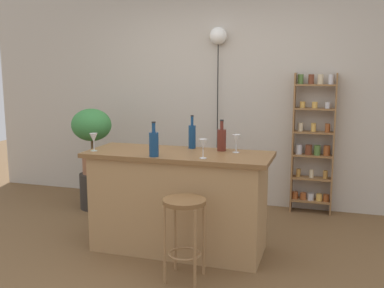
{
  "coord_description": "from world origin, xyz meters",
  "views": [
    {
      "loc": [
        1.3,
        -3.45,
        1.66
      ],
      "look_at": [
        0.05,
        0.55,
        0.96
      ],
      "focal_mm": 42.0,
      "sensor_mm": 36.0,
      "label": 1
    }
  ],
  "objects_px": {
    "plant_stool": "(94,191)",
    "potted_plant": "(92,131)",
    "wine_glass_left": "(236,140)",
    "spice_shelf": "(313,144)",
    "bar_stool": "(184,220)",
    "bottle_wine_red": "(154,143)",
    "wine_glass_right": "(94,138)",
    "bottle_sauce_amber": "(222,139)",
    "pendant_globe_light": "(218,39)",
    "bottle_spirits_clear": "(192,136)",
    "wine_glass_center": "(203,145)"
  },
  "relations": [
    {
      "from": "bottle_spirits_clear",
      "to": "wine_glass_left",
      "type": "relative_size",
      "value": 1.92
    },
    {
      "from": "bottle_wine_red",
      "to": "wine_glass_right",
      "type": "bearing_deg",
      "value": 172.69
    },
    {
      "from": "bottle_sauce_amber",
      "to": "wine_glass_center",
      "type": "distance_m",
      "value": 0.39
    },
    {
      "from": "wine_glass_right",
      "to": "pendant_globe_light",
      "type": "distance_m",
      "value": 2.1
    },
    {
      "from": "bottle_wine_red",
      "to": "pendant_globe_light",
      "type": "distance_m",
      "value": 2.04
    },
    {
      "from": "wine_glass_left",
      "to": "spice_shelf",
      "type": "bearing_deg",
      "value": 65.44
    },
    {
      "from": "plant_stool",
      "to": "potted_plant",
      "type": "xyz_separation_m",
      "value": [
        0.0,
        0.0,
        0.72
      ]
    },
    {
      "from": "plant_stool",
      "to": "wine_glass_left",
      "type": "distance_m",
      "value": 2.18
    },
    {
      "from": "bar_stool",
      "to": "bottle_sauce_amber",
      "type": "distance_m",
      "value": 0.93
    },
    {
      "from": "plant_stool",
      "to": "bar_stool",
      "type": "bearing_deg",
      "value": -41.55
    },
    {
      "from": "bar_stool",
      "to": "potted_plant",
      "type": "height_order",
      "value": "potted_plant"
    },
    {
      "from": "wine_glass_left",
      "to": "pendant_globe_light",
      "type": "relative_size",
      "value": 0.08
    },
    {
      "from": "bar_stool",
      "to": "plant_stool",
      "type": "relative_size",
      "value": 1.55
    },
    {
      "from": "wine_glass_right",
      "to": "plant_stool",
      "type": "bearing_deg",
      "value": 120.76
    },
    {
      "from": "potted_plant",
      "to": "spice_shelf",
      "type": "bearing_deg",
      "value": 13.94
    },
    {
      "from": "bottle_spirits_clear",
      "to": "spice_shelf",
      "type": "bearing_deg",
      "value": 49.93
    },
    {
      "from": "bottle_spirits_clear",
      "to": "pendant_globe_light",
      "type": "xyz_separation_m",
      "value": [
        -0.08,
        1.3,
        0.98
      ]
    },
    {
      "from": "plant_stool",
      "to": "bottle_wine_red",
      "type": "relative_size",
      "value": 1.41
    },
    {
      "from": "bar_stool",
      "to": "wine_glass_left",
      "type": "xyz_separation_m",
      "value": [
        0.26,
        0.7,
        0.54
      ]
    },
    {
      "from": "bar_stool",
      "to": "bottle_spirits_clear",
      "type": "height_order",
      "value": "bottle_spirits_clear"
    },
    {
      "from": "bottle_wine_red",
      "to": "wine_glass_right",
      "type": "xyz_separation_m",
      "value": [
        -0.62,
        0.08,
        0.0
      ]
    },
    {
      "from": "bar_stool",
      "to": "potted_plant",
      "type": "distance_m",
      "value": 2.21
    },
    {
      "from": "potted_plant",
      "to": "bottle_sauce_amber",
      "type": "height_order",
      "value": "bottle_sauce_amber"
    },
    {
      "from": "spice_shelf",
      "to": "bottle_spirits_clear",
      "type": "height_order",
      "value": "spice_shelf"
    },
    {
      "from": "bar_stool",
      "to": "potted_plant",
      "type": "bearing_deg",
      "value": 138.45
    },
    {
      "from": "bar_stool",
      "to": "bottle_wine_red",
      "type": "relative_size",
      "value": 2.19
    },
    {
      "from": "wine_glass_right",
      "to": "wine_glass_center",
      "type": "bearing_deg",
      "value": -1.84
    },
    {
      "from": "bar_stool",
      "to": "wine_glass_right",
      "type": "relative_size",
      "value": 4.02
    },
    {
      "from": "potted_plant",
      "to": "wine_glass_left",
      "type": "height_order",
      "value": "potted_plant"
    },
    {
      "from": "wine_glass_center",
      "to": "wine_glass_right",
      "type": "relative_size",
      "value": 1.0
    },
    {
      "from": "wine_glass_center",
      "to": "bottle_sauce_amber",
      "type": "bearing_deg",
      "value": 80.4
    },
    {
      "from": "wine_glass_left",
      "to": "wine_glass_center",
      "type": "distance_m",
      "value": 0.4
    },
    {
      "from": "bar_stool",
      "to": "bottle_wine_red",
      "type": "bearing_deg",
      "value": 140.12
    },
    {
      "from": "bottle_wine_red",
      "to": "pendant_globe_light",
      "type": "height_order",
      "value": "pendant_globe_light"
    },
    {
      "from": "plant_stool",
      "to": "bottle_wine_red",
      "type": "xyz_separation_m",
      "value": [
        1.24,
        -1.12,
        0.82
      ]
    },
    {
      "from": "wine_glass_center",
      "to": "wine_glass_left",
      "type": "bearing_deg",
      "value": 58.18
    },
    {
      "from": "pendant_globe_light",
      "to": "bottle_wine_red",
      "type": "bearing_deg",
      "value": -93.62
    },
    {
      "from": "wine_glass_center",
      "to": "wine_glass_right",
      "type": "height_order",
      "value": "same"
    },
    {
      "from": "wine_glass_left",
      "to": "bottle_wine_red",
      "type": "bearing_deg",
      "value": -148.68
    },
    {
      "from": "pendant_globe_light",
      "to": "spice_shelf",
      "type": "bearing_deg",
      "value": -2.08
    },
    {
      "from": "plant_stool",
      "to": "potted_plant",
      "type": "relative_size",
      "value": 0.55
    },
    {
      "from": "plant_stool",
      "to": "wine_glass_right",
      "type": "height_order",
      "value": "wine_glass_right"
    },
    {
      "from": "bar_stool",
      "to": "bottle_sauce_amber",
      "type": "relative_size",
      "value": 2.3
    },
    {
      "from": "plant_stool",
      "to": "bottle_sauce_amber",
      "type": "xyz_separation_m",
      "value": [
        1.73,
        -0.69,
        0.81
      ]
    },
    {
      "from": "plant_stool",
      "to": "bottle_spirits_clear",
      "type": "relative_size",
      "value": 1.35
    },
    {
      "from": "bottle_wine_red",
      "to": "bottle_spirits_clear",
      "type": "xyz_separation_m",
      "value": [
        0.19,
        0.48,
        0.01
      ]
    },
    {
      "from": "bar_stool",
      "to": "spice_shelf",
      "type": "bearing_deg",
      "value": 66.93
    },
    {
      "from": "bar_stool",
      "to": "wine_glass_center",
      "type": "distance_m",
      "value": 0.65
    },
    {
      "from": "potted_plant",
      "to": "bottle_sauce_amber",
      "type": "relative_size",
      "value": 2.7
    },
    {
      "from": "bottle_sauce_amber",
      "to": "plant_stool",
      "type": "bearing_deg",
      "value": 158.41
    }
  ]
}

